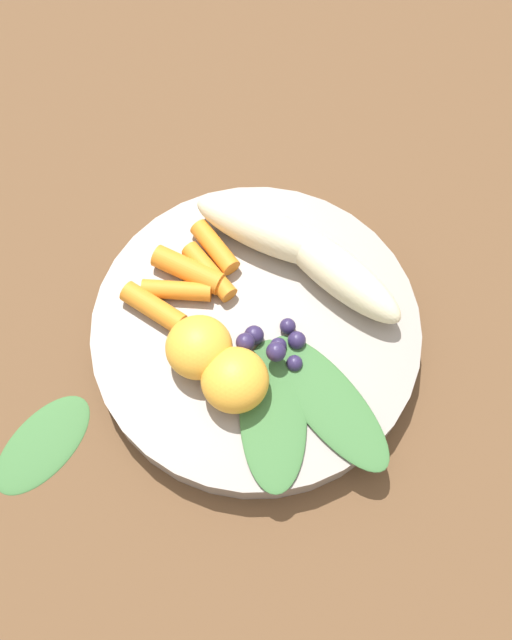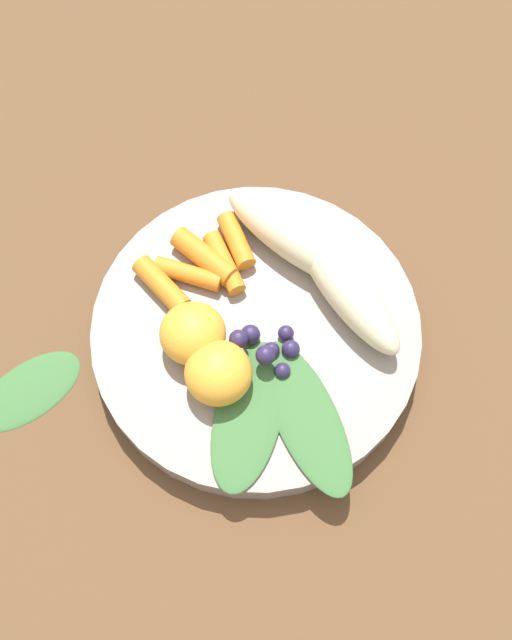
% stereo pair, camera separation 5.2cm
% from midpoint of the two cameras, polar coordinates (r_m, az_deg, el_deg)
% --- Properties ---
extents(ground_plane, '(2.40, 2.40, 0.00)m').
position_cam_midpoint_polar(ground_plane, '(0.55, 2.67, -1.83)').
color(ground_plane, brown).
extents(bowl, '(0.25, 0.25, 0.03)m').
position_cam_midpoint_polar(bowl, '(0.54, 2.73, -1.31)').
color(bowl, gray).
rests_on(bowl, ground_plane).
extents(banana_peeled_left, '(0.12, 0.08, 0.03)m').
position_cam_midpoint_polar(banana_peeled_left, '(0.54, 5.42, 6.48)').
color(banana_peeled_left, beige).
rests_on(banana_peeled_left, bowl).
extents(banana_peeled_right, '(0.12, 0.05, 0.03)m').
position_cam_midpoint_polar(banana_peeled_right, '(0.53, 10.17, 2.05)').
color(banana_peeled_right, beige).
rests_on(banana_peeled_right, bowl).
extents(orange_segment_near, '(0.05, 0.05, 0.04)m').
position_cam_midpoint_polar(orange_segment_near, '(0.49, -0.07, -4.65)').
color(orange_segment_near, '#F4A833').
rests_on(orange_segment_near, bowl).
extents(orange_segment_far, '(0.05, 0.05, 0.04)m').
position_cam_midpoint_polar(orange_segment_far, '(0.50, -2.23, -1.42)').
color(orange_segment_far, '#F4A833').
rests_on(orange_segment_far, bowl).
extents(carrot_front, '(0.05, 0.02, 0.02)m').
position_cam_midpoint_polar(carrot_front, '(0.55, 1.08, 6.13)').
color(carrot_front, orange).
rests_on(carrot_front, bowl).
extents(carrot_mid_left, '(0.05, 0.02, 0.01)m').
position_cam_midpoint_polar(carrot_mid_left, '(0.54, 0.36, 4.42)').
color(carrot_mid_left, orange).
rests_on(carrot_mid_left, bowl).
extents(carrot_mid_right, '(0.06, 0.04, 0.02)m').
position_cam_midpoint_polar(carrot_mid_right, '(0.54, -1.49, 4.84)').
color(carrot_mid_right, orange).
rests_on(carrot_mid_right, bowl).
extents(carrot_rear, '(0.05, 0.05, 0.01)m').
position_cam_midpoint_polar(carrot_rear, '(0.54, -2.77, 3.43)').
color(carrot_rear, orange).
rests_on(carrot_rear, bowl).
extents(carrot_small, '(0.05, 0.03, 0.02)m').
position_cam_midpoint_polar(carrot_small, '(0.53, -4.90, 2.50)').
color(carrot_small, orange).
rests_on(carrot_small, bowl).
extents(blueberry_pile, '(0.05, 0.05, 0.03)m').
position_cam_midpoint_polar(blueberry_pile, '(0.51, 3.80, -2.45)').
color(blueberry_pile, '#2D234C').
rests_on(blueberry_pile, bowl).
extents(kale_leaf_left, '(0.12, 0.11, 0.00)m').
position_cam_midpoint_polar(kale_leaf_left, '(0.50, 2.36, -7.99)').
color(kale_leaf_left, '#3D7038').
rests_on(kale_leaf_left, bowl).
extents(kale_leaf_right, '(0.12, 0.05, 0.00)m').
position_cam_midpoint_polar(kale_leaf_right, '(0.50, 7.21, -7.93)').
color(kale_leaf_right, '#3D7038').
rests_on(kale_leaf_right, bowl).
extents(kale_leaf_stray, '(0.06, 0.09, 0.01)m').
position_cam_midpoint_polar(kale_leaf_stray, '(0.55, -15.41, -5.77)').
color(kale_leaf_stray, '#3D7038').
rests_on(kale_leaf_stray, ground_plane).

